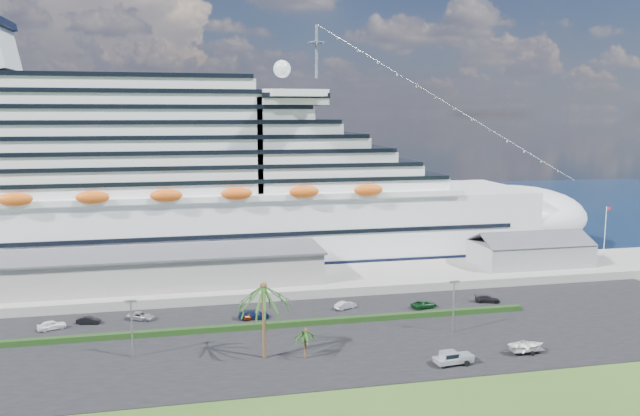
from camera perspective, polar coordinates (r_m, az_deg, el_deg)
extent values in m
plane|color=#2C4D19|center=(88.03, 1.91, -14.02)|extent=(420.00, 420.00, 0.00)
cube|color=black|center=(97.99, 0.33, -11.58)|extent=(140.00, 38.00, 0.12)
cube|color=gray|center=(124.89, -2.56, -6.73)|extent=(240.00, 20.00, 1.80)
cube|color=#0B1932|center=(212.48, -6.60, -0.66)|extent=(420.00, 160.00, 0.02)
cube|color=silver|center=(145.15, -11.98, -1.87)|extent=(160.00, 30.00, 16.00)
ellipsoid|color=silver|center=(165.65, 16.88, -0.78)|extent=(40.00, 30.00, 16.00)
cube|color=black|center=(146.51, -11.90, -4.49)|extent=(164.00, 30.60, 2.40)
cube|color=silver|center=(143.42, -17.08, 6.50)|extent=(128.00, 26.00, 24.80)
cube|color=silver|center=(144.67, -3.15, 9.97)|extent=(14.00, 38.00, 3.20)
cylinder|color=gray|center=(146.61, -0.32, 14.11)|extent=(0.70, 0.70, 12.00)
ellipsoid|color=#E15A15|center=(128.11, -13.88, 1.13)|extent=(90.00, 2.40, 2.60)
ellipsoid|color=#E15A15|center=(159.50, -13.55, 2.56)|extent=(90.00, 2.40, 2.60)
cube|color=black|center=(145.01, -11.99, -1.56)|extent=(144.00, 30.40, 0.90)
cube|color=gray|center=(122.43, -14.24, -5.41)|extent=(60.00, 14.00, 6.00)
cube|color=#4C4C54|center=(121.74, -14.29, -4.00)|extent=(61.00, 15.00, 0.40)
cube|color=gray|center=(141.97, 18.66, -3.94)|extent=(24.00, 12.00, 4.80)
cube|color=#4C4C54|center=(138.75, 19.36, -2.73)|extent=(24.00, 6.31, 2.74)
cube|color=#4C4C54|center=(143.80, 18.12, -2.29)|extent=(24.00, 6.31, 2.74)
cylinder|color=silver|center=(151.22, 24.60, -2.13)|extent=(0.16, 0.16, 12.00)
cube|color=red|center=(150.65, 24.89, -0.03)|extent=(1.00, 0.04, 0.70)
cube|color=black|center=(101.18, -4.80, -10.64)|extent=(88.00, 1.10, 0.90)
cylinder|color=gray|center=(92.13, -16.82, -10.61)|extent=(0.24, 0.24, 8.00)
cube|color=gray|center=(90.89, -16.93, -8.17)|extent=(1.60, 0.35, 0.35)
cylinder|color=gray|center=(100.03, 12.11, -8.90)|extent=(0.24, 0.24, 8.00)
cube|color=gray|center=(98.90, 12.18, -6.63)|extent=(1.60, 0.35, 0.35)
cylinder|color=#47301E|center=(88.16, -5.14, -10.37)|extent=(0.54, 0.54, 10.50)
sphere|color=#47301E|center=(86.61, -5.18, -7.08)|extent=(0.98, 0.98, 0.98)
cylinder|color=#47301E|center=(88.63, -1.37, -12.40)|extent=(0.35, 0.35, 4.20)
sphere|color=#47301E|center=(87.90, -1.38, -11.12)|extent=(0.73, 0.73, 0.73)
imported|color=white|center=(108.74, -23.33, -9.80)|extent=(4.61, 3.11, 1.46)
imported|color=black|center=(109.38, -20.42, -9.59)|extent=(3.89, 1.99, 1.22)
imported|color=gray|center=(108.81, -16.09, -9.47)|extent=(5.02, 3.71, 1.27)
imported|color=#132044|center=(105.70, -6.08, -9.65)|extent=(5.16, 2.18, 1.49)
imported|color=maroon|center=(105.78, -6.11, -9.67)|extent=(4.31, 2.99, 1.36)
imported|color=#B0B2B8|center=(110.31, 2.34, -8.86)|extent=(4.27, 2.94, 1.33)
imported|color=#0E3B19|center=(112.23, 9.49, -8.68)|extent=(4.98, 3.10, 1.29)
imported|color=black|center=(117.82, 15.04, -8.03)|extent=(4.72, 3.03, 1.27)
cylinder|color=black|center=(87.54, 11.23, -13.96)|extent=(0.80, 0.35, 0.78)
cylinder|color=black|center=(89.11, 10.75, -13.53)|extent=(0.80, 0.35, 0.78)
cylinder|color=black|center=(88.87, 13.31, -13.68)|extent=(0.80, 0.35, 0.78)
cylinder|color=black|center=(90.42, 12.79, -13.26)|extent=(0.80, 0.35, 0.78)
cube|color=silver|center=(88.90, 12.12, -13.39)|extent=(5.43, 2.49, 0.68)
cube|color=silver|center=(89.32, 12.98, -13.05)|extent=(2.52, 2.13, 0.54)
cube|color=silver|center=(88.39, 11.72, -13.04)|extent=(2.32, 2.06, 0.92)
cube|color=black|center=(88.35, 11.72, -12.98)|extent=(2.14, 2.09, 0.54)
cube|color=silver|center=(87.98, 10.76, -13.45)|extent=(1.07, 1.93, 0.34)
cube|color=gray|center=(95.45, 18.36, -12.18)|extent=(4.93, 1.99, 0.13)
cylinder|color=gray|center=(94.39, 17.17, -12.36)|extent=(2.33, 0.18, 0.08)
cylinder|color=black|center=(94.98, 18.88, -12.47)|extent=(0.69, 0.26, 0.68)
cylinder|color=black|center=(96.50, 18.28, -12.10)|extent=(0.69, 0.26, 0.68)
imported|color=white|center=(95.23, 18.38, -11.83)|extent=(5.51, 4.04, 1.11)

